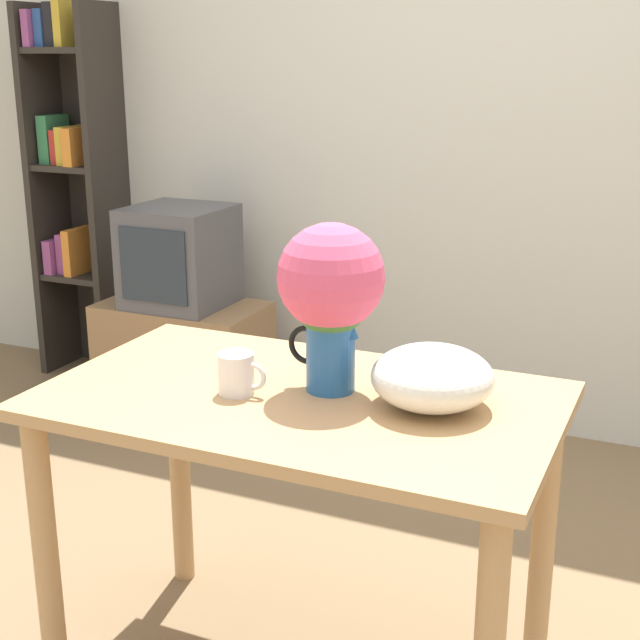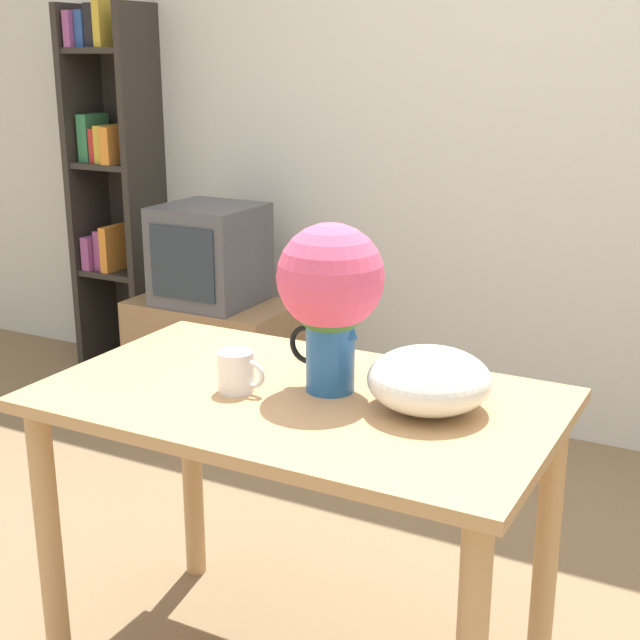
{
  "view_description": "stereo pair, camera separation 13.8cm",
  "coord_description": "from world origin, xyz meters",
  "views": [
    {
      "loc": [
        0.84,
        -1.7,
        1.54
      ],
      "look_at": [
        0.04,
        0.09,
        0.95
      ],
      "focal_mm": 50.0,
      "sensor_mm": 36.0,
      "label": 1
    },
    {
      "loc": [
        0.96,
        -1.64,
        1.54
      ],
      "look_at": [
        0.04,
        0.09,
        0.95
      ],
      "focal_mm": 50.0,
      "sensor_mm": 36.0,
      "label": 2
    }
  ],
  "objects": [
    {
      "name": "wall_back",
      "position": [
        0.0,
        1.9,
        1.3
      ],
      "size": [
        8.0,
        0.05,
        2.6
      ],
      "color": "silver",
      "rests_on": "ground_plane"
    },
    {
      "name": "table",
      "position": [
        0.02,
        0.03,
        0.65
      ],
      "size": [
        1.18,
        0.7,
        0.79
      ],
      "color": "tan",
      "rests_on": "ground_plane"
    },
    {
      "name": "flower_vase",
      "position": [
        0.07,
        0.09,
        1.03
      ],
      "size": [
        0.25,
        0.25,
        0.39
      ],
      "color": "#235B9E",
      "rests_on": "table"
    },
    {
      "name": "coffee_mug",
      "position": [
        -0.12,
        -0.02,
        0.83
      ],
      "size": [
        0.12,
        0.08,
        0.1
      ],
      "color": "white",
      "rests_on": "table"
    },
    {
      "name": "white_bowl",
      "position": [
        0.32,
        0.08,
        0.86
      ],
      "size": [
        0.27,
        0.27,
        0.14
      ],
      "color": "silver",
      "rests_on": "table"
    },
    {
      "name": "tv_stand",
      "position": [
        -1.22,
        1.46,
        0.25
      ],
      "size": [
        0.71,
        0.41,
        0.5
      ],
      "color": "#8E6B47",
      "rests_on": "ground_plane"
    },
    {
      "name": "tv_set",
      "position": [
        -1.22,
        1.46,
        0.71
      ],
      "size": [
        0.41,
        0.4,
        0.43
      ],
      "color": "#4C4C51",
      "rests_on": "tv_stand"
    },
    {
      "name": "bookshelf",
      "position": [
        -1.96,
        1.74,
        0.97
      ],
      "size": [
        0.4,
        0.29,
        1.79
      ],
      "color": "#2D2823",
      "rests_on": "ground_plane"
    }
  ]
}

